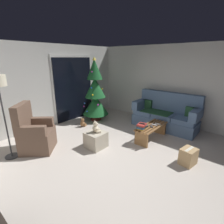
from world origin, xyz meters
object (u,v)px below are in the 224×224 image
Objects in this scene: ottoman at (96,140)px; teddy_bear_chestnut_by_tree at (83,123)px; coffee_table at (151,130)px; cell_phone at (142,124)px; remote_black at (146,126)px; couch at (166,115)px; cardboard_box_taped_mid_floor at (188,156)px; teddy_bear_cream at (96,128)px; book_stack at (142,126)px; christmas_tree at (95,94)px; remote_white at (158,124)px; remote_silver at (154,125)px; remote_graphite at (151,126)px; armchair at (35,134)px.

teddy_bear_chestnut_by_tree is (0.63, 1.25, -0.07)m from ottoman.
cell_phone is (-0.36, 0.07, 0.27)m from coffee_table.
couch is at bearing -141.22° from remote_black.
cell_phone is (-1.38, -0.01, 0.13)m from couch.
coffee_table reaches higher than cardboard_box_taped_mid_floor.
couch reaches higher than teddy_bear_cream.
book_stack is 1.14m from teddy_bear_cream.
christmas_tree is at bearing 79.96° from cardboard_box_taped_mid_floor.
teddy_bear_cream is at bearing 149.23° from remote_white.
couch reaches higher than cell_phone.
coffee_table is at bearing -177.75° from remote_black.
book_stack is 1.26m from cardboard_box_taped_mid_floor.
teddy_bear_chestnut_by_tree is at bearing 63.71° from teddy_bear_cream.
remote_white is at bearing 55.94° from cardboard_box_taped_mid_floor.
ottoman is at bearing 149.22° from remote_white.
remote_silver is 2.31m from christmas_tree.
teddy_bear_chestnut_by_tree is (-0.27, 1.97, -0.34)m from book_stack.
remote_silver is at bearing -15.79° from book_stack.
christmas_tree reaches higher than teddy_bear_cream.
couch is at bearing 10.99° from remote_white.
remote_black is 0.36m from remote_white.
cell_phone is at bearing -155.87° from remote_graphite.
book_stack is (-0.56, 0.16, 0.06)m from remote_white.
christmas_tree is (0.08, 2.20, 0.68)m from coffee_table.
teddy_bear_cream is at bearing -43.64° from armchair.
armchair is at bearing -170.32° from teddy_bear_chestnut_by_tree.
teddy_bear_chestnut_by_tree is at bearing 109.62° from remote_silver.
remote_silver is at bearing -90.16° from christmas_tree.
coffee_table is 0.25m from remote_white.
cell_phone is 2.21m from christmas_tree.
book_stack is at bearing 112.09° from cell_phone.
cell_phone is 0.39× the size of cardboard_box_taped_mid_floor.
remote_graphite is 1.44m from teddy_bear_cream.
remote_graphite is 0.32m from cell_phone.
book_stack is 0.66× the size of ottoman.
christmas_tree is at bearing 46.25° from ottoman.
teddy_bear_cream is at bearing 111.06° from cardboard_box_taped_mid_floor.
remote_white reaches higher than teddy_bear_chestnut_by_tree.
teddy_bear_chestnut_by_tree is at bearing 130.07° from couch.
ottoman is at bearing 141.42° from book_stack.
armchair is 3.41m from cardboard_box_taped_mid_floor.
teddy_bear_cream is at bearing 147.66° from coffee_table.
remote_white is (0.32, -0.17, 0.00)m from remote_black.
cell_phone is at bearing -38.84° from teddy_bear_cream.
couch is 12.55× the size of remote_black.
couch reaches higher than remote_white.
coffee_table is 0.20m from remote_black.
remote_silver is at bearing -71.40° from teddy_bear_chestnut_by_tree.
teddy_bear_cream is (-1.26, 0.80, 0.25)m from coffee_table.
remote_black is 0.43× the size of cardboard_box_taped_mid_floor.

